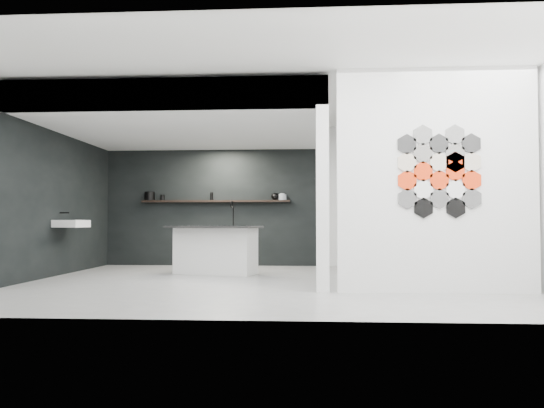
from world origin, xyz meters
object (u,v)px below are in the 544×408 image
(partition_panel, at_px, (436,180))
(glass_bowl, at_px, (282,197))
(stockpot, at_px, (150,196))
(bottle_dark, at_px, (212,196))
(utensil_cup, at_px, (163,198))
(glass_vase, at_px, (282,197))
(kitchen_island, at_px, (215,249))
(kettle, at_px, (275,196))
(wall_basin, at_px, (72,224))

(partition_panel, relative_size, glass_bowl, 17.48)
(stockpot, height_order, bottle_dark, stockpot)
(utensil_cup, bearing_deg, partition_panel, -40.59)
(partition_panel, xyz_separation_m, glass_vase, (-2.08, 3.87, -0.01))
(kitchen_island, height_order, glass_bowl, glass_bowl)
(partition_panel, distance_m, glass_bowl, 4.39)
(kitchen_island, relative_size, bottle_dark, 10.75)
(stockpot, bearing_deg, kitchen_island, -45.81)
(kettle, relative_size, glass_vase, 1.30)
(stockpot, height_order, glass_vase, stockpot)
(partition_panel, xyz_separation_m, kitchen_island, (-3.14, 2.18, -0.98))
(kitchen_island, xyz_separation_m, glass_vase, (1.06, 1.68, 0.97))
(glass_bowl, xyz_separation_m, bottle_dark, (-1.43, 0.00, 0.02))
(kitchen_island, xyz_separation_m, kettle, (0.92, 1.68, 0.97))
(kettle, distance_m, glass_vase, 0.14)
(partition_panel, relative_size, stockpot, 13.32)
(stockpot, relative_size, bottle_dark, 1.36)
(kettle, bearing_deg, wall_basin, -127.76)
(glass_bowl, height_order, glass_vase, glass_vase)
(glass_bowl, bearing_deg, glass_vase, 0.00)
(wall_basin, distance_m, kitchen_island, 2.40)
(glass_vase, xyz_separation_m, bottle_dark, (-1.43, 0.00, 0.01))
(kitchen_island, distance_m, glass_vase, 2.21)
(wall_basin, relative_size, kitchen_island, 0.36)
(partition_panel, height_order, glass_bowl, partition_panel)
(stockpot, relative_size, kettle, 1.23)
(partition_panel, height_order, glass_vase, partition_panel)
(bottle_dark, distance_m, utensil_cup, 1.01)
(kitchen_island, distance_m, glass_bowl, 2.21)
(stockpot, xyz_separation_m, glass_vase, (2.70, 0.00, -0.02))
(kettle, relative_size, utensil_cup, 1.55)
(bottle_dark, bearing_deg, wall_basin, -133.52)
(partition_panel, bearing_deg, utensil_cup, 139.41)
(glass_bowl, xyz_separation_m, glass_vase, (0.00, 0.00, 0.01))
(kettle, distance_m, bottle_dark, 1.29)
(kitchen_island, height_order, glass_vase, glass_vase)
(wall_basin, xyz_separation_m, bottle_dark, (1.96, 2.07, 0.55))
(glass_bowl, xyz_separation_m, utensil_cup, (-2.44, 0.00, -0.00))
(wall_basin, bearing_deg, partition_panel, -18.23)
(stockpot, xyz_separation_m, utensil_cup, (0.26, 0.00, -0.03))
(stockpot, height_order, utensil_cup, stockpot)
(kitchen_island, height_order, bottle_dark, bottle_dark)
(partition_panel, height_order, utensil_cup, partition_panel)
(glass_bowl, bearing_deg, kettle, 180.00)
(stockpot, height_order, kettle, stockpot)
(wall_basin, relative_size, utensil_cup, 5.43)
(glass_vase, bearing_deg, stockpot, 180.00)
(wall_basin, distance_m, glass_vase, 4.01)
(stockpot, distance_m, glass_vase, 2.70)
(kettle, relative_size, glass_bowl, 1.07)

